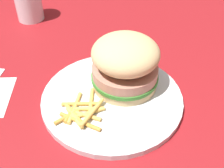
{
  "coord_description": "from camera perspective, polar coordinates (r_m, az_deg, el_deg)",
  "views": [
    {
      "loc": [
        0.1,
        -0.39,
        0.38
      ],
      "look_at": [
        0.02,
        -0.02,
        0.04
      ],
      "focal_mm": 45.45,
      "sensor_mm": 36.0,
      "label": 1
    }
  ],
  "objects": [
    {
      "name": "drink_glass",
      "position": [
        0.8,
        -16.48,
        15.45
      ],
      "size": [
        0.07,
        0.07,
        0.11
      ],
      "color": "silver",
      "rests_on": "ground_plane"
    },
    {
      "name": "fries_pile",
      "position": [
        0.49,
        -6.24,
        -5.6
      ],
      "size": [
        0.08,
        0.1,
        0.01
      ],
      "color": "gold",
      "rests_on": "plate"
    },
    {
      "name": "ground_plane",
      "position": [
        0.55,
        -1.87,
        -1.49
      ],
      "size": [
        1.6,
        1.6,
        0.0
      ],
      "primitive_type": "plane",
      "color": "maroon"
    },
    {
      "name": "plate",
      "position": [
        0.53,
        0.0,
        -2.93
      ],
      "size": [
        0.26,
        0.26,
        0.01
      ],
      "primitive_type": "cylinder",
      "color": "silver",
      "rests_on": "ground_plane"
    },
    {
      "name": "sandwich",
      "position": [
        0.52,
        2.67,
        4.23
      ],
      "size": [
        0.13,
        0.13,
        0.1
      ],
      "color": "tan",
      "rests_on": "plate"
    }
  ]
}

